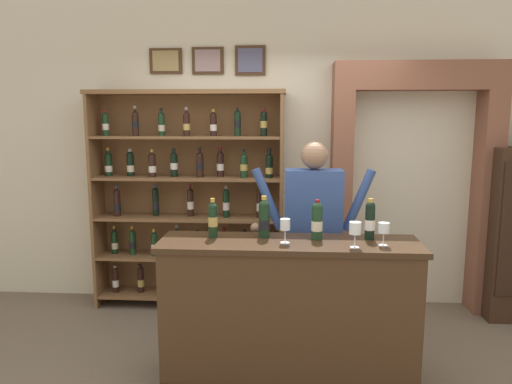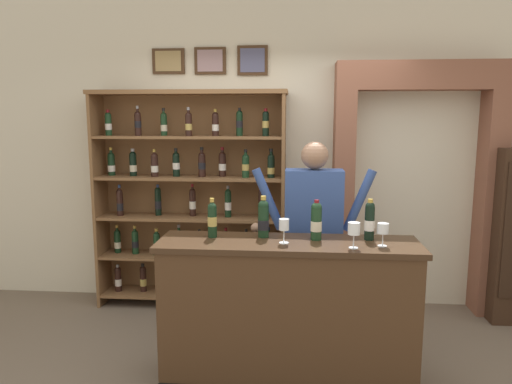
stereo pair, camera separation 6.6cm
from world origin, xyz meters
name	(u,v)px [view 2 (the right image)]	position (x,y,z in m)	size (l,w,h in m)	color
ground_plane	(260,381)	(0.00, 0.00, -0.01)	(14.00, 14.00, 0.02)	#6B5B4C
back_wall	(273,140)	(0.00, 1.64, 1.65)	(12.00, 0.19, 3.30)	beige
wine_shelf	(191,195)	(-0.79, 1.38, 1.12)	(1.89, 0.37, 2.13)	brown
archway_doorway	(414,174)	(1.38, 1.51, 1.34)	(1.56, 0.45, 2.39)	brown
tasting_counter	(287,313)	(0.19, 0.00, 0.52)	(1.81, 0.50, 1.04)	#422B19
shopkeeper	(313,222)	(0.38, 0.53, 1.06)	(0.99, 0.22, 1.70)	#2D3347
tasting_bottle_chianti	(212,219)	(-0.35, 0.07, 1.17)	(0.07, 0.07, 0.28)	black
tasting_bottle_prosecco	(263,218)	(0.01, 0.11, 1.17)	(0.08, 0.08, 0.30)	black
tasting_bottle_bianco	(316,221)	(0.38, 0.07, 1.17)	(0.08, 0.08, 0.28)	#19381E
tasting_bottle_riserva	(370,220)	(0.75, 0.10, 1.18)	(0.07, 0.07, 0.29)	black
wine_glass_left	(354,230)	(0.62, -0.13, 1.16)	(0.08, 0.08, 0.17)	silver
wine_glass_right	(383,230)	(0.82, -0.07, 1.15)	(0.07, 0.07, 0.16)	silver
wine_glass_center	(284,226)	(0.16, -0.05, 1.16)	(0.07, 0.07, 0.17)	silver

